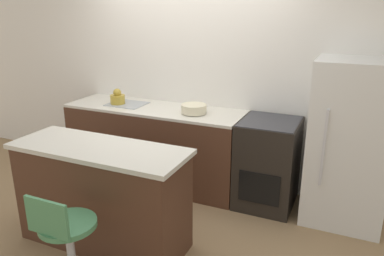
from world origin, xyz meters
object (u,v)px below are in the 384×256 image
(stool_chair, at_px, (67,244))
(mixing_bowl, at_px, (194,109))
(refrigerator, at_px, (349,144))
(oven_range, at_px, (268,163))
(kettle, at_px, (118,98))

(stool_chair, height_order, mixing_bowl, mixing_bowl)
(refrigerator, height_order, stool_chair, refrigerator)
(oven_range, xyz_separation_m, kettle, (-1.84, -0.04, 0.54))
(kettle, xyz_separation_m, mixing_bowl, (1.00, -0.00, -0.02))
(refrigerator, bearing_deg, oven_range, -179.61)
(mixing_bowl, bearing_deg, oven_range, 2.84)
(refrigerator, bearing_deg, mixing_bowl, -178.33)
(oven_range, distance_m, kettle, 1.92)
(stool_chair, bearing_deg, mixing_bowl, 85.15)
(stool_chair, xyz_separation_m, kettle, (-0.84, 1.89, 0.59))
(stool_chair, relative_size, mixing_bowl, 3.06)
(stool_chair, distance_m, kettle, 2.15)
(refrigerator, bearing_deg, kettle, -178.97)
(oven_range, bearing_deg, kettle, -178.71)
(mixing_bowl, bearing_deg, kettle, 180.00)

